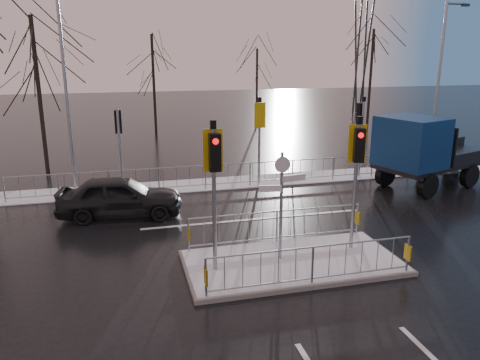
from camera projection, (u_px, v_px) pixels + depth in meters
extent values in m
plane|color=black|center=(292.00, 265.00, 13.11)|extent=(120.00, 120.00, 0.00)
cube|color=white|center=(225.00, 183.00, 21.14)|extent=(30.00, 2.00, 0.04)
cube|color=silver|center=(255.00, 219.00, 16.66)|extent=(8.00, 0.15, 0.01)
cube|color=#64635F|center=(292.00, 263.00, 13.10)|extent=(6.00, 3.00, 0.12)
cube|color=white|center=(292.00, 260.00, 13.08)|extent=(5.85, 2.85, 0.03)
cube|color=gold|center=(206.00, 276.00, 11.00)|extent=(0.05, 0.28, 0.42)
cube|color=gold|center=(408.00, 253.00, 12.29)|extent=(0.05, 0.28, 0.42)
cube|color=gold|center=(189.00, 234.00, 13.57)|extent=(0.05, 0.28, 0.42)
cube|color=gold|center=(357.00, 218.00, 14.87)|extent=(0.05, 0.28, 0.42)
cylinder|color=#8F969C|center=(214.00, 202.00, 12.05)|extent=(0.11, 0.11, 3.80)
cube|color=black|center=(215.00, 153.00, 11.52)|extent=(0.28, 0.22, 0.95)
cylinder|color=red|center=(216.00, 141.00, 11.34)|extent=(0.16, 0.04, 0.16)
cube|color=gold|center=(213.00, 151.00, 11.75)|extent=(0.50, 0.03, 1.10)
cube|color=black|center=(213.00, 125.00, 11.51)|extent=(0.14, 0.14, 0.22)
cylinder|color=#8F969C|center=(355.00, 189.00, 13.44)|extent=(0.11, 0.11, 3.70)
cube|color=black|center=(359.00, 145.00, 12.92)|extent=(0.33, 0.28, 0.95)
cylinder|color=red|center=(361.00, 135.00, 12.74)|extent=(0.16, 0.08, 0.16)
cube|color=gold|center=(357.00, 144.00, 13.16)|extent=(0.49, 0.16, 1.10)
cube|color=black|center=(359.00, 120.00, 12.92)|extent=(0.14, 0.14, 0.22)
cylinder|color=#8F969C|center=(281.00, 207.00, 12.78)|extent=(0.09, 0.09, 3.10)
cube|color=silver|center=(294.00, 178.00, 12.65)|extent=(0.70, 0.14, 0.18)
cube|color=silver|center=(270.00, 189.00, 12.56)|extent=(0.62, 0.15, 0.18)
cylinder|color=silver|center=(283.00, 165.00, 12.43)|extent=(0.44, 0.03, 0.44)
cylinder|color=#8F969C|center=(120.00, 151.00, 19.30)|extent=(0.11, 0.11, 3.50)
cube|color=black|center=(118.00, 122.00, 19.15)|extent=(0.28, 0.22, 0.95)
cylinder|color=red|center=(118.00, 114.00, 19.17)|extent=(0.16, 0.04, 0.16)
cylinder|color=#8F969C|center=(259.00, 143.00, 20.73)|extent=(0.11, 0.11, 3.60)
cube|color=black|center=(258.00, 115.00, 20.57)|extent=(0.28, 0.22, 0.95)
cylinder|color=red|center=(258.00, 107.00, 20.59)|extent=(0.16, 0.04, 0.16)
cube|color=gold|center=(260.00, 115.00, 20.33)|extent=(0.50, 0.03, 1.10)
cube|color=black|center=(260.00, 100.00, 20.22)|extent=(0.14, 0.14, 0.22)
cylinder|color=#8F969C|center=(361.00, 139.00, 21.94)|extent=(0.11, 0.11, 3.50)
cube|color=black|center=(360.00, 113.00, 21.78)|extent=(0.33, 0.28, 0.95)
cylinder|color=red|center=(359.00, 107.00, 21.79)|extent=(0.16, 0.08, 0.16)
cube|color=black|center=(364.00, 99.00, 21.45)|extent=(0.14, 0.14, 0.22)
imported|color=black|center=(120.00, 197.00, 16.76)|extent=(4.54, 2.24, 1.49)
cylinder|color=black|center=(428.00, 186.00, 18.96)|extent=(1.08, 0.62, 1.03)
cylinder|color=black|center=(385.00, 174.00, 20.71)|extent=(1.08, 0.62, 1.03)
cylinder|color=black|center=(469.00, 176.00, 20.47)|extent=(1.08, 0.62, 1.03)
cylinder|color=black|center=(427.00, 166.00, 22.23)|extent=(1.08, 0.62, 1.03)
cylinder|color=black|center=(453.00, 161.00, 23.31)|extent=(1.08, 0.62, 1.03)
cube|color=black|center=(443.00, 161.00, 21.00)|extent=(7.22, 4.41, 0.17)
cube|color=navy|center=(411.00, 142.00, 19.46)|extent=(2.74, 3.01, 2.07)
cube|color=black|center=(427.00, 130.00, 19.87)|extent=(0.69, 1.97, 1.14)
cube|color=#2D3033|center=(399.00, 171.00, 19.44)|extent=(0.87, 2.29, 0.36)
cube|color=black|center=(458.00, 155.00, 21.55)|extent=(5.10, 3.79, 0.12)
cube|color=black|center=(430.00, 142.00, 20.17)|extent=(0.86, 2.38, 1.55)
cylinder|color=black|center=(40.00, 98.00, 21.88)|extent=(0.20, 0.20, 7.36)
cylinder|color=black|center=(154.00, 86.00, 32.25)|extent=(0.19, 0.19, 6.90)
cylinder|color=black|center=(257.00, 89.00, 36.16)|extent=(0.16, 0.16, 5.98)
cylinder|color=black|center=(370.00, 80.00, 35.10)|extent=(0.20, 0.20, 7.36)
cylinder|color=#8F969C|center=(437.00, 89.00, 22.50)|extent=(0.14, 0.14, 8.00)
cylinder|color=#8F969C|center=(456.00, 4.00, 21.58)|extent=(1.00, 0.10, 0.10)
cube|color=#2D3033|center=(465.00, 5.00, 21.72)|extent=(0.35, 0.18, 0.12)
cylinder|color=#8F969C|center=(66.00, 93.00, 19.33)|extent=(0.14, 0.14, 8.20)
cylinder|color=#2D3033|center=(367.00, 4.00, 43.48)|extent=(1.18, 1.18, 19.97)
cylinder|color=#2D3033|center=(356.00, 4.00, 43.19)|extent=(1.18, 1.18, 19.97)
cylinder|color=#2D3033|center=(374.00, 3.00, 42.36)|extent=(1.18, 1.18, 19.97)
cylinder|color=#2D3033|center=(362.00, 3.00, 42.07)|extent=(1.18, 1.18, 19.97)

